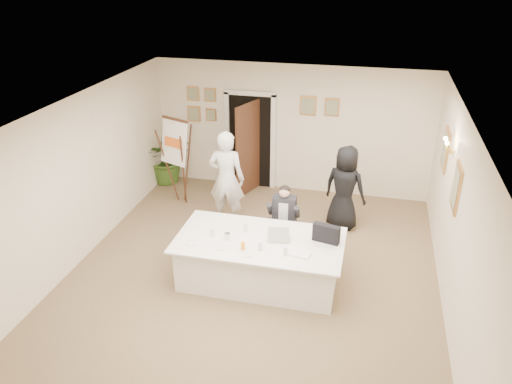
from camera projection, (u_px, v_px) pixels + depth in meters
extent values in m
plane|color=brown|center=(252.00, 274.00, 8.31)|extent=(7.00, 7.00, 0.00)
cube|color=white|center=(252.00, 112.00, 7.10)|extent=(6.00, 7.00, 0.02)
cube|color=#F4EACE|center=(291.00, 129.00, 10.77)|extent=(6.00, 0.10, 2.80)
cube|color=#F4EACE|center=(161.00, 362.00, 4.64)|extent=(6.00, 0.10, 2.80)
cube|color=#F4EACE|center=(78.00, 181.00, 8.34)|extent=(0.10, 7.00, 2.80)
cube|color=#F4EACE|center=(457.00, 222.00, 7.07)|extent=(0.10, 7.00, 2.80)
cube|color=black|center=(250.00, 142.00, 11.09)|extent=(0.92, 0.06, 2.10)
cube|color=white|center=(228.00, 140.00, 11.17)|extent=(0.10, 0.06, 2.20)
cube|color=white|center=(273.00, 144.00, 10.95)|extent=(0.10, 0.06, 2.20)
cube|color=#332010|center=(248.00, 149.00, 10.72)|extent=(0.33, 0.81, 2.02)
cube|color=white|center=(259.00, 261.00, 8.01)|extent=(2.46, 1.23, 0.75)
cube|color=white|center=(259.00, 240.00, 7.84)|extent=(2.64, 1.41, 0.03)
cube|color=white|center=(176.00, 143.00, 10.04)|extent=(0.66, 0.41, 0.90)
imported|color=silver|center=(227.00, 179.00, 9.49)|extent=(0.71, 0.48, 1.91)
imported|color=black|center=(345.00, 188.00, 9.43)|extent=(0.94, 0.76, 1.66)
imported|color=#36591D|center=(167.00, 157.00, 11.44)|extent=(1.39, 1.30, 1.24)
cube|color=black|center=(326.00, 234.00, 7.71)|extent=(0.44, 0.21, 0.30)
cube|color=white|center=(300.00, 254.00, 7.43)|extent=(0.33, 0.26, 0.03)
cylinder|color=white|center=(193.00, 243.00, 7.73)|extent=(0.29, 0.29, 0.01)
cylinder|color=white|center=(223.00, 247.00, 7.63)|extent=(0.27, 0.27, 0.01)
cylinder|color=white|center=(246.00, 254.00, 7.44)|extent=(0.25, 0.25, 0.01)
cylinder|color=silver|center=(213.00, 232.00, 7.90)|extent=(0.07, 0.07, 0.14)
cylinder|color=silver|center=(260.00, 246.00, 7.52)|extent=(0.08, 0.08, 0.14)
cylinder|color=silver|center=(285.00, 251.00, 7.40)|extent=(0.07, 0.07, 0.14)
cylinder|color=silver|center=(246.00, 227.00, 8.04)|extent=(0.07, 0.07, 0.14)
cylinder|color=orange|center=(243.00, 246.00, 7.54)|extent=(0.08, 0.08, 0.13)
cylinder|color=silver|center=(227.00, 236.00, 7.82)|extent=(0.10, 0.10, 0.11)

